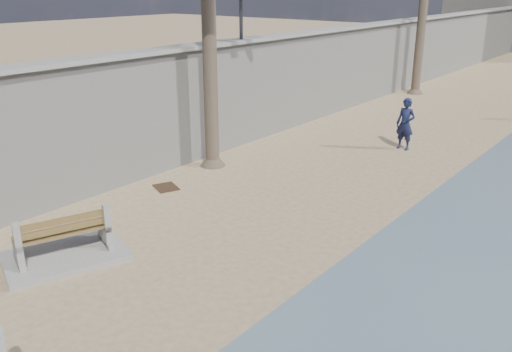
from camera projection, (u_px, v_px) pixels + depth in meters
The scene contains 6 objects.
seawall at pixel (353, 68), 24.58m from camera, with size 0.45×70.00×3.50m, color gray.
wall_cap at pixel (355, 27), 23.97m from camera, with size 0.80×70.00×0.12m, color gray.
bench_far at pixel (63, 240), 11.06m from camera, with size 2.34×2.79×0.99m.
person_a at pixel (406, 120), 18.25m from camera, with size 0.73×0.49×2.02m, color #141A39.
debris_c at pixel (166, 187), 15.07m from camera, with size 0.71×0.57×0.03m, color #382616.
debris_d at pixel (66, 260), 11.13m from camera, with size 0.53×0.42×0.03m, color #382616.
Camera 1 is at (6.78, -2.16, 5.39)m, focal length 38.00 mm.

